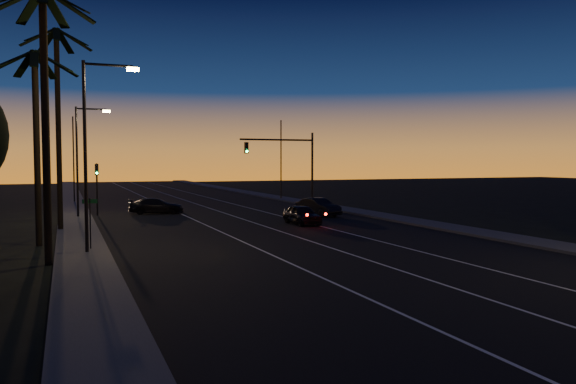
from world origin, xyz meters
name	(u,v)px	position (x,y,z in m)	size (l,w,h in m)	color
road	(247,223)	(0.00, 30.00, 0.01)	(20.00, 170.00, 0.01)	black
sidewalk_left	(78,229)	(-11.20, 30.00, 0.08)	(2.40, 170.00, 0.16)	#3A3A37
sidewalk_right	(385,216)	(11.20, 30.00, 0.08)	(2.40, 170.00, 0.16)	#3A3A37
lane_stripe_left	(206,225)	(-3.00, 30.00, 0.02)	(0.12, 160.00, 0.01)	silver
lane_stripe_mid	(254,223)	(0.50, 30.00, 0.02)	(0.12, 160.00, 0.01)	silver
lane_stripe_right	(300,221)	(4.00, 30.00, 0.02)	(0.12, 160.00, 0.01)	silver
palm_near	(45,96)	(-12.60, 18.00, 7.07)	(4.25, 4.16, 11.53)	black
palm_mid	(36,125)	(-13.20, 24.00, 6.25)	(4.25, 4.16, 10.03)	black
palm_far	(58,109)	(-12.20, 30.00, 7.61)	(4.25, 4.16, 12.53)	black
streetlight_left_near	(92,141)	(-10.70, 20.00, 5.32)	(2.55, 0.26, 9.00)	black
streetlight_left_far	(81,152)	(-10.69, 38.00, 5.06)	(2.55, 0.26, 8.50)	black
street_sign	(90,218)	(-10.80, 21.00, 1.66)	(0.70, 0.06, 2.60)	black
signal_mast	(289,157)	(7.14, 39.99, 4.78)	(7.10, 0.41, 7.00)	black
signal_post	(97,180)	(-9.50, 39.98, 2.89)	(0.28, 0.37, 4.20)	black
far_pole_left	(74,160)	(-11.00, 55.00, 4.50)	(0.14, 0.14, 9.00)	black
far_pole_right	(281,160)	(11.00, 52.00, 4.50)	(0.14, 0.14, 9.00)	black
lead_car	(302,215)	(3.33, 27.99, 0.68)	(1.64, 4.42, 1.34)	black
right_car	(318,207)	(6.91, 33.06, 0.71)	(2.47, 4.50, 1.41)	black
cross_car	(156,206)	(-4.87, 39.62, 0.66)	(4.73, 2.58, 1.30)	black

